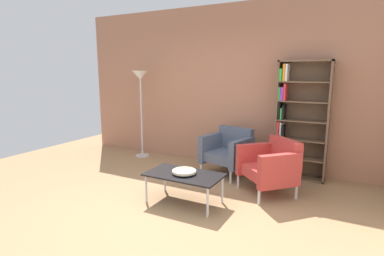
{
  "coord_description": "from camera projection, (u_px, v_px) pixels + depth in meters",
  "views": [
    {
      "loc": [
        1.98,
        -2.83,
        1.72
      ],
      "look_at": [
        0.04,
        0.84,
        0.95
      ],
      "focal_mm": 28.49,
      "sensor_mm": 36.0,
      "label": 1
    }
  ],
  "objects": [
    {
      "name": "ground_plane",
      "position": [
        156.0,
        216.0,
        3.69
      ],
      "size": [
        8.32,
        8.32,
        0.0
      ],
      "primitive_type": "plane",
      "color": "#9E7751"
    },
    {
      "name": "brick_back_panel",
      "position": [
        231.0,
        87.0,
        5.56
      ],
      "size": [
        6.4,
        0.12,
        2.9
      ],
      "primitive_type": "cube",
      "color": "#A87056",
      "rests_on": "ground_plane"
    },
    {
      "name": "bookshelf_tall",
      "position": [
        297.0,
        122.0,
        4.91
      ],
      "size": [
        0.8,
        0.3,
        1.9
      ],
      "color": "brown",
      "rests_on": "ground_plane"
    },
    {
      "name": "coffee_table_low",
      "position": [
        184.0,
        176.0,
        4.0
      ],
      "size": [
        1.0,
        0.56,
        0.4
      ],
      "color": "black",
      "rests_on": "ground_plane"
    },
    {
      "name": "decorative_bowl",
      "position": [
        184.0,
        171.0,
        3.99
      ],
      "size": [
        0.32,
        0.32,
        0.05
      ],
      "color": "beige",
      "rests_on": "coffee_table_low"
    },
    {
      "name": "armchair_near_window",
      "position": [
        271.0,
        165.0,
        4.32
      ],
      "size": [
        0.95,
        0.95,
        0.78
      ],
      "rotation": [
        0.0,
        0.0,
        -0.76
      ],
      "color": "#B73833",
      "rests_on": "ground_plane"
    },
    {
      "name": "armchair_corner_red",
      "position": [
        228.0,
        150.0,
        5.13
      ],
      "size": [
        0.85,
        0.8,
        0.78
      ],
      "rotation": [
        0.0,
        0.0,
        -0.24
      ],
      "color": "#4C566B",
      "rests_on": "ground_plane"
    },
    {
      "name": "floor_lamp_torchiere",
      "position": [
        141.0,
        86.0,
        6.04
      ],
      "size": [
        0.32,
        0.32,
        1.74
      ],
      "color": "silver",
      "rests_on": "ground_plane"
    }
  ]
}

